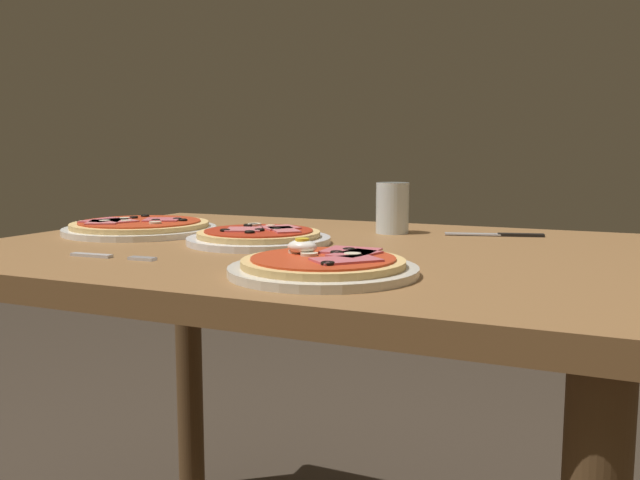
# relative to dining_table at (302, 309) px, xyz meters

# --- Properties ---
(dining_table) EXTENTS (1.17, 0.88, 0.77)m
(dining_table) POSITION_rel_dining_table_xyz_m (0.00, 0.00, 0.00)
(dining_table) COLOR olive
(dining_table) RESTS_ON ground
(pizza_foreground) EXTENTS (0.27, 0.27, 0.05)m
(pizza_foreground) POSITION_rel_dining_table_xyz_m (0.16, -0.26, 0.13)
(pizza_foreground) COLOR silver
(pizza_foreground) RESTS_ON dining_table
(pizza_across_left) EXTENTS (0.27, 0.27, 0.03)m
(pizza_across_left) POSITION_rel_dining_table_xyz_m (-0.08, -0.01, 0.13)
(pizza_across_left) COLOR white
(pizza_across_left) RESTS_ON dining_table
(pizza_across_right) EXTENTS (0.32, 0.32, 0.03)m
(pizza_across_right) POSITION_rel_dining_table_xyz_m (-0.39, 0.03, 0.13)
(pizza_across_right) COLOR white
(pizza_across_right) RESTS_ON dining_table
(water_glass_near) EXTENTS (0.07, 0.07, 0.11)m
(water_glass_near) POSITION_rel_dining_table_xyz_m (0.09, 0.24, 0.16)
(water_glass_near) COLOR silver
(water_glass_near) RESTS_ON dining_table
(fork) EXTENTS (0.16, 0.02, 0.00)m
(fork) POSITION_rel_dining_table_xyz_m (-0.22, -0.26, 0.12)
(fork) COLOR silver
(fork) RESTS_ON dining_table
(knife) EXTENTS (0.19, 0.07, 0.01)m
(knife) POSITION_rel_dining_table_xyz_m (0.31, 0.28, 0.12)
(knife) COLOR silver
(knife) RESTS_ON dining_table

